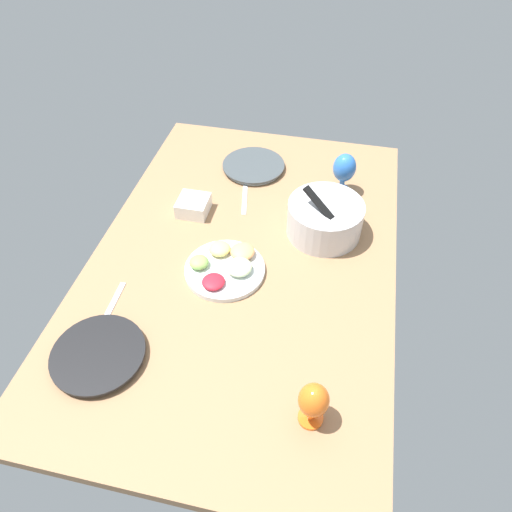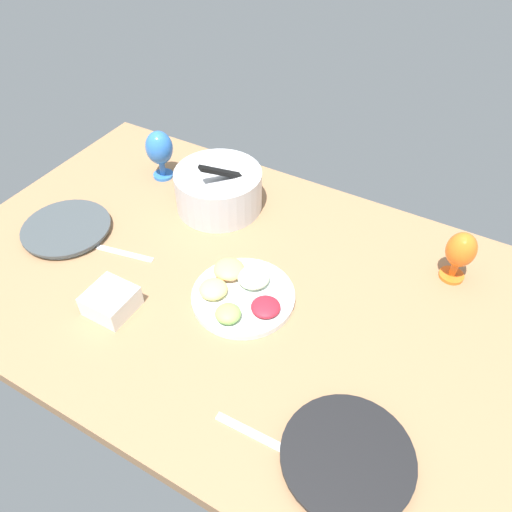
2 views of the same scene
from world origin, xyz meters
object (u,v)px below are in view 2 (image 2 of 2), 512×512
dinner_plate_left (67,229)px  hurricane_glass_blue (159,149)px  hurricane_glass_orange (460,252)px  fruit_platter (241,292)px  square_bowl_white (111,300)px  dinner_plate_right (347,458)px  mixing_bowl (219,188)px

dinner_plate_left → hurricane_glass_blue: 39.45cm
hurricane_glass_blue → hurricane_glass_orange: 97.58cm
fruit_platter → hurricane_glass_blue: bearing=146.4°
dinner_plate_left → square_bowl_white: (32.13, -16.22, 2.11)cm
dinner_plate_left → square_bowl_white: square_bowl_white is taller
dinner_plate_right → hurricane_glass_blue: size_ratio=1.59×
dinner_plate_left → dinner_plate_right: (99.63, -23.48, 0.19)cm
dinner_plate_right → hurricane_glass_blue: hurricane_glass_blue is taller
hurricane_glass_orange → square_bowl_white: hurricane_glass_orange is taller
hurricane_glass_blue → hurricane_glass_orange: size_ratio=1.11×
square_bowl_white → hurricane_glass_orange: bearing=36.9°
dinner_plate_right → mixing_bowl: 87.77cm
fruit_platter → hurricane_glass_blue: hurricane_glass_blue is taller
hurricane_glass_blue → mixing_bowl: bearing=-9.4°
dinner_plate_right → square_bowl_white: size_ratio=2.38×
dinner_plate_left → fruit_platter: size_ratio=0.97×
hurricane_glass_orange → square_bowl_white: size_ratio=1.34×
hurricane_glass_blue → square_bowl_white: size_ratio=1.50×
hurricane_glass_blue → dinner_plate_right: bearing=-33.5°
hurricane_glass_blue → dinner_plate_left: bearing=-101.2°
dinner_plate_right → hurricane_glass_orange: (5.35, 61.88, 8.03)cm
fruit_platter → square_bowl_white: (-26.66, -19.67, 1.29)cm
dinner_plate_left → dinner_plate_right: bearing=-13.3°
dinner_plate_left → hurricane_glass_orange: bearing=20.1°
mixing_bowl → square_bowl_white: bearing=-91.0°
dinner_plate_right → hurricane_glass_blue: (-92.22, 61.07, 9.25)cm
mixing_bowl → square_bowl_white: size_ratio=2.38×
dinner_plate_right → hurricane_glass_orange: bearing=85.1°
hurricane_glass_blue → hurricane_glass_orange: hurricane_glass_blue is taller
dinner_plate_left → fruit_platter: (58.79, 3.45, 0.82)cm
square_bowl_white → hurricane_glass_blue: bearing=114.7°
fruit_platter → hurricane_glass_blue: size_ratio=1.60×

